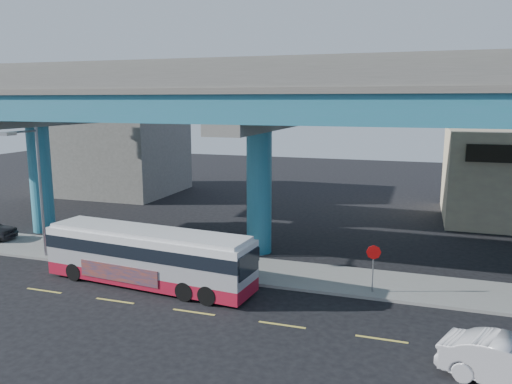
% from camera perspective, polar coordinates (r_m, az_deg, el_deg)
% --- Properties ---
extents(ground, '(120.00, 120.00, 0.00)m').
position_cam_1_polar(ground, '(22.83, -6.80, -13.20)').
color(ground, black).
rests_on(ground, ground).
extents(sidewalk, '(70.00, 4.00, 0.15)m').
position_cam_1_polar(sidewalk, '(27.53, -1.91, -8.76)').
color(sidewalk, gray).
rests_on(sidewalk, ground).
extents(lane_markings, '(58.00, 0.12, 0.01)m').
position_cam_1_polar(lane_markings, '(22.58, -7.13, -13.47)').
color(lane_markings, '#D8C64C').
rests_on(lane_markings, ground).
extents(viaduct, '(52.00, 12.40, 11.70)m').
position_cam_1_polar(viaduct, '(29.42, 0.44, 10.46)').
color(viaduct, teal).
rests_on(viaduct, ground).
extents(building_concrete, '(12.00, 10.00, 9.00)m').
position_cam_1_polar(building_concrete, '(51.99, -15.81, 4.92)').
color(building_concrete, gray).
rests_on(building_concrete, ground).
extents(transit_bus, '(11.26, 3.47, 2.84)m').
position_cam_1_polar(transit_bus, '(25.56, -12.21, -7.03)').
color(transit_bus, maroon).
rests_on(transit_bus, ground).
extents(street_lamp, '(0.50, 2.46, 7.50)m').
position_cam_1_polar(street_lamp, '(30.66, -24.20, 1.85)').
color(street_lamp, gray).
rests_on(street_lamp, sidewalk).
extents(stop_sign, '(0.69, 0.16, 2.31)m').
position_cam_1_polar(stop_sign, '(24.28, 13.27, -7.44)').
color(stop_sign, gray).
rests_on(stop_sign, sidewalk).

